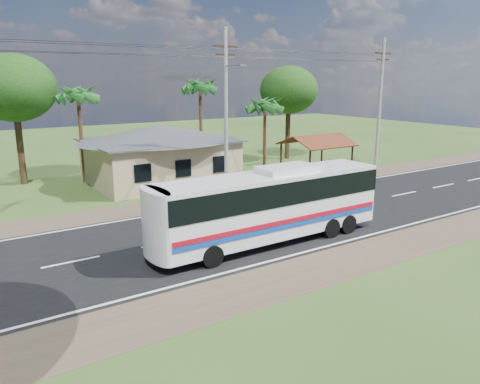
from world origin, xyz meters
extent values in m
plane|color=#2F4B1B|center=(0.00, 0.00, 0.00)|extent=(120.00, 120.00, 0.00)
cube|color=black|center=(0.00, 0.00, 0.01)|extent=(120.00, 10.00, 0.02)
cube|color=brown|center=(0.00, 6.50, 0.01)|extent=(120.00, 3.00, 0.01)
cube|color=brown|center=(0.00, -6.50, 0.01)|extent=(120.00, 3.00, 0.01)
cube|color=silver|center=(0.00, 4.70, 0.03)|extent=(120.00, 0.15, 0.01)
cube|color=silver|center=(0.00, -4.70, 0.03)|extent=(120.00, 0.15, 0.01)
cube|color=silver|center=(0.00, 0.00, 0.03)|extent=(120.00, 0.15, 0.01)
cube|color=tan|center=(1.00, 13.00, 1.60)|extent=(10.00, 8.00, 3.20)
cube|color=#4C4F54|center=(1.00, 13.00, 3.25)|extent=(10.60, 8.60, 0.10)
pyramid|color=#4C4F54|center=(1.00, 13.00, 4.40)|extent=(12.40, 10.00, 1.20)
cube|color=black|center=(-2.00, 8.98, 1.70)|extent=(1.20, 0.08, 1.20)
cube|color=black|center=(1.00, 8.98, 1.70)|extent=(1.20, 0.08, 1.20)
cube|color=black|center=(4.00, 8.98, 1.70)|extent=(1.20, 0.08, 1.20)
cylinder|color=#352413|center=(10.70, 6.70, 1.30)|extent=(0.16, 0.16, 2.60)
cylinder|color=#352413|center=(10.70, 10.30, 1.30)|extent=(0.16, 0.16, 2.60)
cylinder|color=#352413|center=(15.30, 6.70, 1.30)|extent=(0.16, 0.16, 2.60)
cylinder|color=#352413|center=(15.30, 10.30, 1.30)|extent=(0.16, 0.16, 2.60)
cube|color=brown|center=(13.00, 7.40, 2.90)|extent=(5.20, 2.28, 0.90)
cube|color=brown|center=(13.00, 9.60, 2.90)|extent=(5.20, 2.28, 0.90)
cube|color=#352413|center=(13.00, 8.50, 3.25)|extent=(5.20, 0.12, 0.12)
cube|color=#9E9E99|center=(12.00, 5.60, 0.45)|extent=(7.00, 0.30, 0.90)
cylinder|color=#9E9E99|center=(3.00, 6.50, 5.50)|extent=(0.26, 0.26, 11.00)
cube|color=#352413|center=(3.00, 6.50, 9.80)|extent=(1.80, 0.12, 0.12)
cube|color=#352413|center=(3.00, 6.50, 9.30)|extent=(1.40, 0.10, 0.10)
cylinder|color=#9E9E99|center=(18.00, 6.50, 5.50)|extent=(0.26, 0.26, 11.00)
cube|color=#352413|center=(18.00, 6.50, 9.80)|extent=(1.80, 0.12, 0.12)
cube|color=#352413|center=(18.00, 6.50, 9.30)|extent=(1.40, 0.10, 0.10)
cylinder|color=gray|center=(3.00, 5.50, 8.60)|extent=(0.08, 2.00, 0.08)
cube|color=gray|center=(3.00, 4.50, 8.60)|extent=(0.50, 0.18, 0.12)
cylinder|color=black|center=(-5.00, 6.50, 9.60)|extent=(16.00, 0.02, 0.02)
cylinder|color=black|center=(10.50, 6.50, 9.60)|extent=(15.00, 0.02, 0.02)
cylinder|color=#47301E|center=(9.50, 11.00, 3.00)|extent=(0.28, 0.28, 6.00)
cylinder|color=#47301E|center=(6.00, 15.50, 3.75)|extent=(0.28, 0.28, 7.50)
cylinder|color=#47301E|center=(-4.00, 16.00, 3.50)|extent=(0.28, 0.28, 7.00)
cylinder|color=#47301E|center=(-8.00, 18.00, 2.97)|extent=(0.50, 0.50, 5.95)
ellipsoid|color=#11340E|center=(-8.00, 18.00, 7.15)|extent=(6.00, 6.00, 4.92)
cylinder|color=#47301E|center=(16.00, 16.00, 2.80)|extent=(0.50, 0.50, 5.60)
ellipsoid|color=#11340E|center=(16.00, 16.00, 6.72)|extent=(5.60, 5.60, 4.59)
cube|color=white|center=(-0.14, -2.68, 1.93)|extent=(11.89, 2.53, 2.97)
cube|color=black|center=(-0.14, -2.68, 2.67)|extent=(11.94, 2.59, 1.09)
cube|color=black|center=(-6.08, -2.70, 2.33)|extent=(0.13, 2.28, 1.78)
cube|color=#A40A1C|center=(-0.13, -3.93, 1.39)|extent=(11.68, 0.10, 0.22)
cube|color=#0E3C9C|center=(-0.13, -3.93, 1.14)|extent=(11.68, 0.10, 0.22)
cube|color=white|center=(0.85, -2.67, 3.56)|extent=(2.98, 1.60, 0.30)
cylinder|color=black|center=(-4.09, -3.83, 0.49)|extent=(0.99, 0.35, 0.99)
cylinder|color=black|center=(-4.10, -1.56, 0.49)|extent=(0.99, 0.35, 0.99)
cylinder|color=black|center=(2.84, -3.80, 0.49)|extent=(0.99, 0.35, 0.99)
cylinder|color=black|center=(2.82, -1.52, 0.49)|extent=(0.99, 0.35, 0.99)
cylinder|color=black|center=(4.02, -3.79, 0.49)|extent=(0.99, 0.35, 0.99)
cylinder|color=black|center=(4.01, -1.52, 0.49)|extent=(0.99, 0.35, 0.99)
imported|color=black|center=(4.37, 7.78, 0.41)|extent=(1.67, 0.97, 0.83)
imported|color=navy|center=(7.69, 3.86, 0.94)|extent=(0.74, 0.54, 1.87)
camera|label=1|loc=(-13.32, -20.05, 7.86)|focal=35.00mm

